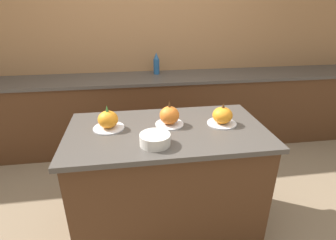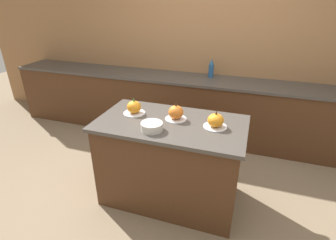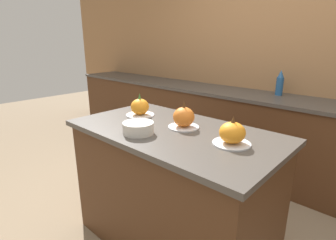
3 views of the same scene
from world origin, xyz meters
name	(u,v)px [view 3 (image 3 of 3)]	position (x,y,z in m)	size (l,w,h in m)	color
wall_back	(281,60)	(0.00, 1.75, 1.25)	(8.00, 0.06, 2.50)	#9E7047
kitchen_island	(173,189)	(0.00, 0.00, 0.45)	(1.40, 0.78, 0.90)	#4C2D19
back_counter	(260,136)	(0.00, 1.42, 0.45)	(6.00, 0.60, 0.90)	#4C2D19
pumpkin_cake_left	(140,108)	(-0.41, 0.07, 0.96)	(0.22, 0.22, 0.18)	silver
pumpkin_cake_center	(184,118)	(0.03, 0.07, 0.96)	(0.21, 0.21, 0.18)	silver
pumpkin_cake_right	(232,134)	(0.41, 0.03, 0.96)	(0.21, 0.21, 0.16)	silver
bottle_tall	(280,83)	(0.09, 1.55, 1.03)	(0.07, 0.07, 0.26)	#235184
mixing_bowl	(138,128)	(-0.11, -0.21, 0.93)	(0.19, 0.19, 0.07)	beige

